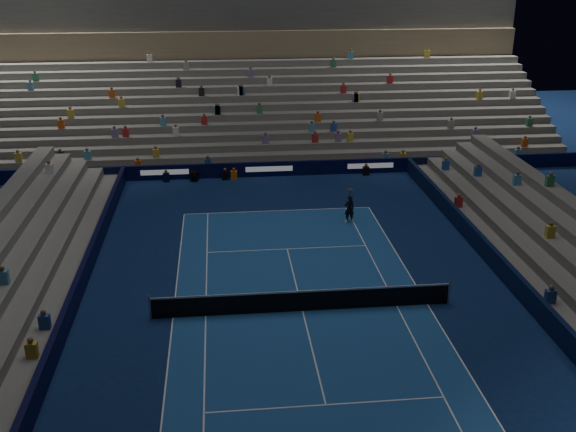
# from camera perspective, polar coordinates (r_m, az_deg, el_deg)

# --- Properties ---
(ground) EXTENTS (90.00, 90.00, 0.00)m
(ground) POSITION_cam_1_polar(r_m,az_deg,el_deg) (28.91, 1.25, -8.08)
(ground) COLOR #0C1D48
(ground) RESTS_ON ground
(court_surface) EXTENTS (10.97, 23.77, 0.01)m
(court_surface) POSITION_cam_1_polar(r_m,az_deg,el_deg) (28.91, 1.25, -8.07)
(court_surface) COLOR navy
(court_surface) RESTS_ON ground
(sponsor_barrier_far) EXTENTS (44.00, 0.25, 1.00)m
(sponsor_barrier_far) POSITION_cam_1_polar(r_m,az_deg,el_deg) (45.66, -1.63, 4.02)
(sponsor_barrier_far) COLOR black
(sponsor_barrier_far) RESTS_ON ground
(sponsor_barrier_east) EXTENTS (0.25, 37.00, 1.00)m
(sponsor_barrier_east) POSITION_cam_1_polar(r_m,az_deg,el_deg) (31.28, 19.28, -5.92)
(sponsor_barrier_east) COLOR black
(sponsor_barrier_east) RESTS_ON ground
(sponsor_barrier_west) EXTENTS (0.25, 37.00, 1.00)m
(sponsor_barrier_west) POSITION_cam_1_polar(r_m,az_deg,el_deg) (29.21, -18.17, -7.82)
(sponsor_barrier_west) COLOR black
(sponsor_barrier_west) RESTS_ON ground
(grandstand_main) EXTENTS (44.00, 15.20, 11.20)m
(grandstand_main) POSITION_cam_1_polar(r_m,az_deg,el_deg) (54.01, -2.45, 9.95)
(grandstand_main) COLOR #63635F
(grandstand_main) RESTS_ON ground
(tennis_net) EXTENTS (12.90, 0.10, 1.10)m
(tennis_net) POSITION_cam_1_polar(r_m,az_deg,el_deg) (28.66, 1.25, -7.21)
(tennis_net) COLOR #B2B2B7
(tennis_net) RESTS_ON ground
(tennis_player) EXTENTS (0.64, 0.47, 1.60)m
(tennis_player) POSITION_cam_1_polar(r_m,az_deg,el_deg) (37.85, 5.25, 0.61)
(tennis_player) COLOR black
(tennis_player) RESTS_ON ground
(broadcast_camera) EXTENTS (0.54, 0.96, 0.62)m
(broadcast_camera) POSITION_cam_1_polar(r_m,az_deg,el_deg) (45.17, -7.96, 3.38)
(broadcast_camera) COLOR black
(broadcast_camera) RESTS_ON ground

